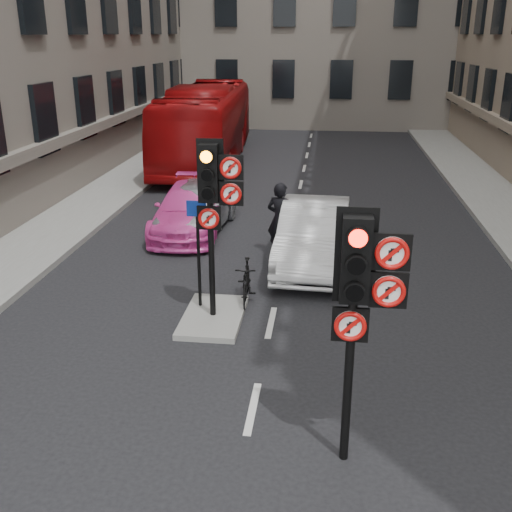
% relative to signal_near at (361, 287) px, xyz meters
% --- Properties ---
extents(ground, '(120.00, 120.00, 0.00)m').
position_rel_signal_near_xyz_m(ground, '(-1.49, -0.99, -2.58)').
color(ground, black).
rests_on(ground, ground).
extents(pavement_left, '(3.00, 50.00, 0.16)m').
position_rel_signal_near_xyz_m(pavement_left, '(-8.69, 11.01, -2.50)').
color(pavement_left, gray).
rests_on(pavement_left, ground).
extents(centre_island, '(1.20, 2.00, 0.12)m').
position_rel_signal_near_xyz_m(centre_island, '(-2.69, 4.01, -2.52)').
color(centre_island, gray).
rests_on(centre_island, ground).
extents(signal_near, '(0.91, 0.40, 3.58)m').
position_rel_signal_near_xyz_m(signal_near, '(0.00, 0.00, 0.00)').
color(signal_near, black).
rests_on(signal_near, ground).
extents(signal_far, '(0.91, 0.40, 3.58)m').
position_rel_signal_near_xyz_m(signal_far, '(-2.60, 4.00, 0.12)').
color(signal_far, black).
rests_on(signal_far, centre_island).
extents(car_silver, '(2.05, 4.44, 1.47)m').
position_rel_signal_near_xyz_m(car_silver, '(-4.28, 9.88, -1.85)').
color(car_silver, '#B1B3B9').
rests_on(car_silver, ground).
extents(car_white, '(1.87, 4.83, 1.57)m').
position_rel_signal_near_xyz_m(car_white, '(-0.75, 7.50, -1.80)').
color(car_white, silver).
rests_on(car_white, ground).
extents(car_pink, '(2.13, 4.73, 1.35)m').
position_rel_signal_near_xyz_m(car_pink, '(-4.45, 9.75, -1.91)').
color(car_pink, '#EB45A8').
rests_on(car_pink, ground).
extents(bus_red, '(3.51, 12.40, 3.42)m').
position_rel_signal_near_xyz_m(bus_red, '(-5.99, 20.00, -0.87)').
color(bus_red, maroon).
rests_on(bus_red, ground).
extents(motorcycle, '(0.52, 1.54, 0.91)m').
position_rel_signal_near_xyz_m(motorcycle, '(-2.13, 5.01, -2.13)').
color(motorcycle, black).
rests_on(motorcycle, ground).
extents(motorcyclist, '(0.84, 0.69, 1.98)m').
position_rel_signal_near_xyz_m(motorcyclist, '(-1.65, 7.97, -1.59)').
color(motorcyclist, black).
rests_on(motorcyclist, ground).
extents(info_sign, '(0.40, 0.12, 2.30)m').
position_rel_signal_near_xyz_m(info_sign, '(-3.04, 4.39, -0.98)').
color(info_sign, black).
rests_on(info_sign, centre_island).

